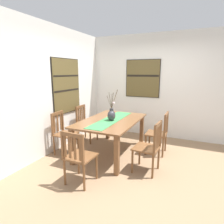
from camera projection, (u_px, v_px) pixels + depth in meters
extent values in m
cube|color=#8E7051|center=(134.00, 164.00, 3.65)|extent=(6.40, 6.40, 0.03)
cube|color=silver|center=(54.00, 90.00, 4.11)|extent=(6.40, 0.12, 2.70)
cube|color=silver|center=(157.00, 86.00, 5.02)|extent=(0.12, 6.40, 2.70)
cube|color=brown|center=(111.00, 120.00, 3.97)|extent=(1.71, 1.07, 0.03)
cube|color=brown|center=(117.00, 155.00, 3.17)|extent=(0.08, 0.08, 0.71)
cube|color=brown|center=(142.00, 130.00, 4.56)|extent=(0.08, 0.08, 0.71)
cube|color=brown|center=(72.00, 147.00, 3.54)|extent=(0.08, 0.08, 0.71)
cube|color=brown|center=(108.00, 126.00, 4.92)|extent=(0.08, 0.08, 0.71)
cube|color=#388447|center=(111.00, 120.00, 3.97)|extent=(1.58, 0.36, 0.01)
ellipsoid|color=#333338|center=(111.00, 116.00, 3.87)|extent=(0.19, 0.16, 0.21)
cylinder|color=#333338|center=(111.00, 110.00, 3.85)|extent=(0.08, 0.08, 0.05)
cylinder|color=brown|center=(112.00, 101.00, 3.76)|extent=(0.08, 0.08, 0.33)
cylinder|color=brown|center=(112.00, 101.00, 3.75)|extent=(0.10, 0.06, 0.31)
cylinder|color=brown|center=(114.00, 99.00, 3.82)|extent=(0.10, 0.11, 0.38)
cylinder|color=brown|center=(110.00, 101.00, 3.79)|extent=(0.06, 0.04, 0.33)
cylinder|color=brown|center=(109.00, 102.00, 3.79)|extent=(0.08, 0.07, 0.27)
sphere|color=silver|center=(113.00, 103.00, 3.85)|extent=(0.06, 0.06, 0.06)
cube|color=brown|center=(146.00, 148.00, 3.29)|extent=(0.45, 0.45, 0.03)
cylinder|color=brown|center=(132.00, 162.00, 3.26)|extent=(0.04, 0.04, 0.42)
cylinder|color=brown|center=(140.00, 154.00, 3.57)|extent=(0.04, 0.04, 0.42)
cylinder|color=brown|center=(153.00, 167.00, 3.10)|extent=(0.04, 0.04, 0.42)
cylinder|color=brown|center=(159.00, 158.00, 3.41)|extent=(0.04, 0.04, 0.42)
cube|color=brown|center=(155.00, 140.00, 2.99)|extent=(0.04, 0.04, 0.47)
cube|color=brown|center=(160.00, 133.00, 3.30)|extent=(0.04, 0.04, 0.47)
cube|color=brown|center=(158.00, 124.00, 3.11)|extent=(0.38, 0.06, 0.06)
cube|color=brown|center=(155.00, 140.00, 3.02)|extent=(0.04, 0.02, 0.38)
cube|color=brown|center=(156.00, 138.00, 3.09)|extent=(0.04, 0.02, 0.38)
cube|color=brown|center=(158.00, 137.00, 3.15)|extent=(0.04, 0.02, 0.38)
cube|color=brown|center=(159.00, 136.00, 3.22)|extent=(0.04, 0.02, 0.38)
cube|color=brown|center=(160.00, 134.00, 3.28)|extent=(0.04, 0.02, 0.38)
cube|color=brown|center=(81.00, 156.00, 2.96)|extent=(0.43, 0.43, 0.03)
cylinder|color=brown|center=(79.00, 162.00, 3.24)|extent=(0.04, 0.04, 0.42)
cylinder|color=brown|center=(97.00, 167.00, 3.08)|extent=(0.04, 0.04, 0.42)
cylinder|color=brown|center=(65.00, 172.00, 2.92)|extent=(0.04, 0.04, 0.42)
cylinder|color=brown|center=(84.00, 178.00, 2.77)|extent=(0.04, 0.04, 0.42)
cube|color=brown|center=(63.00, 145.00, 2.82)|extent=(0.04, 0.04, 0.43)
cube|color=brown|center=(83.00, 149.00, 2.66)|extent=(0.04, 0.04, 0.43)
cube|color=brown|center=(72.00, 135.00, 2.70)|extent=(0.04, 0.38, 0.06)
cube|color=brown|center=(65.00, 146.00, 2.80)|extent=(0.02, 0.04, 0.34)
cube|color=brown|center=(70.00, 148.00, 2.76)|extent=(0.02, 0.04, 0.34)
cube|color=brown|center=(75.00, 149.00, 2.73)|extent=(0.02, 0.04, 0.34)
cube|color=brown|center=(80.00, 150.00, 2.69)|extent=(0.02, 0.04, 0.34)
cube|color=brown|center=(87.00, 124.00, 4.75)|extent=(0.43, 0.43, 0.03)
cylinder|color=brown|center=(97.00, 132.00, 4.89)|extent=(0.04, 0.04, 0.42)
cylinder|color=brown|center=(90.00, 136.00, 4.57)|extent=(0.04, 0.04, 0.42)
cylinder|color=brown|center=(85.00, 130.00, 5.03)|extent=(0.04, 0.04, 0.42)
cylinder|color=brown|center=(78.00, 134.00, 4.71)|extent=(0.04, 0.04, 0.42)
cube|color=brown|center=(84.00, 113.00, 4.94)|extent=(0.04, 0.04, 0.46)
cube|color=brown|center=(77.00, 116.00, 4.62)|extent=(0.04, 0.04, 0.46)
cube|color=brown|center=(80.00, 107.00, 4.74)|extent=(0.38, 0.04, 0.06)
cube|color=brown|center=(84.00, 114.00, 4.92)|extent=(0.04, 0.02, 0.37)
cube|color=brown|center=(82.00, 114.00, 4.85)|extent=(0.04, 0.02, 0.37)
cube|color=brown|center=(81.00, 115.00, 4.78)|extent=(0.04, 0.02, 0.37)
cube|color=brown|center=(79.00, 116.00, 4.71)|extent=(0.04, 0.02, 0.37)
cube|color=brown|center=(77.00, 116.00, 4.64)|extent=(0.04, 0.02, 0.37)
cube|color=brown|center=(156.00, 134.00, 4.05)|extent=(0.42, 0.42, 0.03)
cylinder|color=brown|center=(146.00, 145.00, 4.00)|extent=(0.04, 0.04, 0.42)
cylinder|color=brown|center=(149.00, 139.00, 4.33)|extent=(0.04, 0.04, 0.42)
cylinder|color=brown|center=(163.00, 148.00, 3.86)|extent=(0.04, 0.04, 0.42)
cylinder|color=brown|center=(166.00, 142.00, 4.18)|extent=(0.04, 0.04, 0.42)
cube|color=brown|center=(165.00, 126.00, 3.76)|extent=(0.04, 0.04, 0.46)
cube|color=brown|center=(167.00, 122.00, 4.08)|extent=(0.04, 0.04, 0.46)
cube|color=brown|center=(167.00, 114.00, 3.88)|extent=(0.38, 0.03, 0.06)
cube|color=brown|center=(165.00, 126.00, 3.82)|extent=(0.04, 0.02, 0.37)
cube|color=brown|center=(166.00, 124.00, 3.92)|extent=(0.04, 0.02, 0.37)
cube|color=brown|center=(167.00, 123.00, 4.03)|extent=(0.04, 0.02, 0.37)
cube|color=brown|center=(66.00, 134.00, 4.02)|extent=(0.45, 0.45, 0.03)
cylinder|color=brown|center=(78.00, 142.00, 4.17)|extent=(0.04, 0.04, 0.42)
cylinder|color=brown|center=(69.00, 148.00, 3.84)|extent=(0.04, 0.04, 0.42)
cylinder|color=brown|center=(64.00, 140.00, 4.29)|extent=(0.04, 0.04, 0.42)
cylinder|color=brown|center=(54.00, 146.00, 3.96)|extent=(0.04, 0.04, 0.42)
cube|color=brown|center=(63.00, 120.00, 4.20)|extent=(0.04, 0.04, 0.46)
cube|color=brown|center=(52.00, 124.00, 3.87)|extent=(0.04, 0.04, 0.46)
cube|color=brown|center=(57.00, 113.00, 3.99)|extent=(0.38, 0.06, 0.06)
cube|color=brown|center=(61.00, 122.00, 4.14)|extent=(0.04, 0.02, 0.37)
cube|color=brown|center=(58.00, 123.00, 4.03)|extent=(0.04, 0.02, 0.37)
cube|color=brown|center=(54.00, 124.00, 3.93)|extent=(0.04, 0.02, 0.37)
cube|color=black|center=(66.00, 86.00, 4.40)|extent=(0.97, 0.04, 1.26)
cube|color=brown|center=(67.00, 86.00, 4.39)|extent=(0.94, 0.01, 1.23)
cube|color=black|center=(67.00, 90.00, 4.41)|extent=(0.91, 0.00, 0.04)
cube|color=black|center=(67.00, 76.00, 4.34)|extent=(0.91, 0.00, 0.04)
cube|color=black|center=(143.00, 79.00, 5.07)|extent=(0.04, 0.92, 1.00)
cube|color=brown|center=(142.00, 79.00, 5.05)|extent=(0.01, 0.89, 0.97)
cube|color=black|center=(142.00, 76.00, 5.03)|extent=(0.00, 0.86, 0.05)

